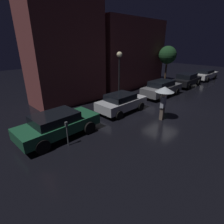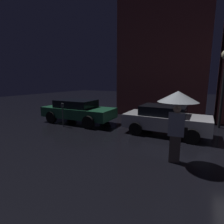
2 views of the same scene
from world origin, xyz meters
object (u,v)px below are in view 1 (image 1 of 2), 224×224
at_px(parked_car_white, 205,74).
at_px(parked_car_green, 58,124).
at_px(parked_car_grey, 162,88).
at_px(parked_car_black, 187,80).
at_px(pedestrian_with_umbrella, 164,93).
at_px(parked_car_silver, 121,102).
at_px(street_lamp_near, 119,64).
at_px(parking_meter, 67,131).

bearing_deg(parked_car_white, parked_car_green, -177.96).
distance_m(parked_car_green, parked_car_white, 22.00).
distance_m(parked_car_green, parked_car_grey, 10.84).
bearing_deg(parked_car_black, pedestrian_with_umbrella, -165.79).
height_order(parked_car_silver, street_lamp_near, street_lamp_near).
xyz_separation_m(parked_car_green, pedestrian_with_umbrella, (6.08, -2.77, 1.06)).
bearing_deg(parked_car_white, pedestrian_with_umbrella, -168.08).
bearing_deg(street_lamp_near, pedestrian_with_umbrella, -105.74).
xyz_separation_m(parked_car_silver, parking_meter, (-5.35, -1.28, 0.08)).
bearing_deg(parked_car_silver, pedestrian_with_umbrella, -73.01).
distance_m(parked_car_green, parked_car_silver, 5.21).
height_order(pedestrian_with_umbrella, parking_meter, pedestrian_with_umbrella).
bearing_deg(pedestrian_with_umbrella, parking_meter, 156.51).
relative_size(pedestrian_with_umbrella, street_lamp_near, 0.55).
xyz_separation_m(pedestrian_with_umbrella, street_lamp_near, (1.52, 5.40, 1.27)).
height_order(parked_car_white, parking_meter, parked_car_white).
distance_m(parked_car_black, street_lamp_near, 9.54).
height_order(parked_car_black, parked_car_white, parked_car_black).
bearing_deg(parking_meter, parked_car_silver, 13.48).
height_order(parked_car_grey, parked_car_black, parked_car_grey).
height_order(parked_car_green, parked_car_silver, parked_car_green).
relative_size(parked_car_silver, parked_car_white, 0.84).
bearing_deg(parked_car_white, parked_car_silver, -178.37).
relative_size(parked_car_black, parking_meter, 3.39).
distance_m(parked_car_white, street_lamp_near, 14.82).
height_order(parked_car_grey, pedestrian_with_umbrella, pedestrian_with_umbrella).
xyz_separation_m(parked_car_green, parked_car_white, (22.00, 0.01, -0.01)).
bearing_deg(parked_car_green, pedestrian_with_umbrella, -26.35).
distance_m(parked_car_silver, pedestrian_with_umbrella, 3.21).
bearing_deg(parked_car_white, street_lamp_near, 171.71).
relative_size(parked_car_green, parked_car_silver, 1.14).
xyz_separation_m(pedestrian_with_umbrella, parking_meter, (-6.22, 1.61, -1.01)).
xyz_separation_m(parked_car_white, parking_meter, (-22.13, -1.17, 0.07)).
xyz_separation_m(parked_car_green, parked_car_grey, (10.84, 0.11, 0.04)).
distance_m(parked_car_black, parked_car_white, 5.47).
bearing_deg(parking_meter, parked_car_black, 4.59).
distance_m(parked_car_grey, parked_car_black, 5.69).
bearing_deg(parked_car_grey, parking_meter, -172.57).
relative_size(parked_car_silver, parking_meter, 2.99).
bearing_deg(street_lamp_near, parking_meter, -153.93).
bearing_deg(parked_car_silver, parked_car_green, -178.40).
bearing_deg(parked_car_silver, parked_car_white, -0.12).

